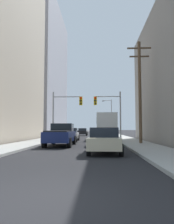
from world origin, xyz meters
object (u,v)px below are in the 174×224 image
object	(u,v)px
pickup_truck_navy	(61,135)
sedan_silver	(70,134)
city_bus	(106,125)
traffic_signal_near_left	(66,108)
traffic_signal_near_right	(109,108)
sedan_green	(102,137)
sedan_black	(83,132)
sedan_white	(100,131)
sedan_beige	(104,140)

from	to	relation	value
pickup_truck_navy	sedan_silver	bearing A→B (deg)	90.78
city_bus	traffic_signal_near_left	size ratio (longest dim) A/B	1.92
city_bus	traffic_signal_near_right	world-z (taller)	traffic_signal_near_right
city_bus	sedan_green	world-z (taller)	city_bus
pickup_truck_navy	sedan_silver	world-z (taller)	pickup_truck_navy
pickup_truck_navy	sedan_black	bearing A→B (deg)	89.97
sedan_silver	traffic_signal_near_right	bearing A→B (deg)	17.87
sedan_silver	traffic_signal_near_right	world-z (taller)	traffic_signal_near_right
sedan_green	sedan_silver	bearing A→B (deg)	119.31
traffic_signal_near_right	sedan_black	bearing A→B (deg)	103.89
city_bus	sedan_black	bearing A→B (deg)	108.11
sedan_green	sedan_white	distance (m)	41.26
sedan_beige	sedan_black	xyz separation A→B (m)	(-3.48, 31.60, 0.00)
sedan_silver	sedan_green	bearing A→B (deg)	-60.69
sedan_green	sedan_black	world-z (taller)	same
pickup_truck_navy	sedan_silver	xyz separation A→B (m)	(-0.09, 6.66, -0.16)
city_bus	traffic_signal_near_left	xyz separation A→B (m)	(-5.10, -5.07, 2.11)
sedan_beige	traffic_signal_near_right	bearing A→B (deg)	85.75
sedan_green	traffic_signal_near_right	world-z (taller)	traffic_signal_near_right
sedan_black	traffic_signal_near_right	bearing A→B (deg)	-76.11
sedan_beige	sedan_green	size ratio (longest dim) A/B	1.00
pickup_truck_navy	sedan_beige	distance (m)	6.38
sedan_beige	sedan_black	world-z (taller)	same
pickup_truck_navy	sedan_beige	xyz separation A→B (m)	(3.50, -5.33, -0.16)
sedan_green	sedan_black	xyz separation A→B (m)	(-3.50, 26.02, 0.00)
city_bus	sedan_green	bearing A→B (deg)	-93.43
sedan_white	traffic_signal_near_left	world-z (taller)	traffic_signal_near_left
pickup_truck_navy	sedan_beige	world-z (taller)	pickup_truck_navy
sedan_white	city_bus	bearing A→B (deg)	-88.73
city_bus	pickup_truck_navy	distance (m)	13.92
sedan_beige	pickup_truck_navy	bearing A→B (deg)	123.26
sedan_black	sedan_white	size ratio (longest dim) A/B	1.00
sedan_green	sedan_white	size ratio (longest dim) A/B	1.00
sedan_black	traffic_signal_near_right	distance (m)	18.96
city_bus	sedan_silver	xyz separation A→B (m)	(-4.38, -6.55, -1.16)
pickup_truck_navy	sedan_white	size ratio (longest dim) A/B	1.28
sedan_silver	sedan_white	xyz separation A→B (m)	(3.75, 34.85, 0.00)
sedan_black	traffic_signal_near_right	xyz separation A→B (m)	(4.48, -18.13, 3.25)
city_bus	sedan_beige	distance (m)	18.59
sedan_white	traffic_signal_near_left	distance (m)	33.83
traffic_signal_near_right	sedan_beige	bearing A→B (deg)	-94.25
sedan_black	traffic_signal_near_right	world-z (taller)	traffic_signal_near_right
traffic_signal_near_left	sedan_white	bearing A→B (deg)	82.36
sedan_silver	sedan_white	size ratio (longest dim) A/B	1.00
pickup_truck_navy	sedan_black	xyz separation A→B (m)	(0.01, 26.27, -0.16)
traffic_signal_near_right	traffic_signal_near_left	bearing A→B (deg)	180.00
city_bus	pickup_truck_navy	world-z (taller)	city_bus
pickup_truck_navy	traffic_signal_near_right	bearing A→B (deg)	61.09
pickup_truck_navy	traffic_signal_near_right	xyz separation A→B (m)	(4.50, 8.14, 3.09)
sedan_white	traffic_signal_near_right	xyz separation A→B (m)	(0.84, -33.37, 3.25)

